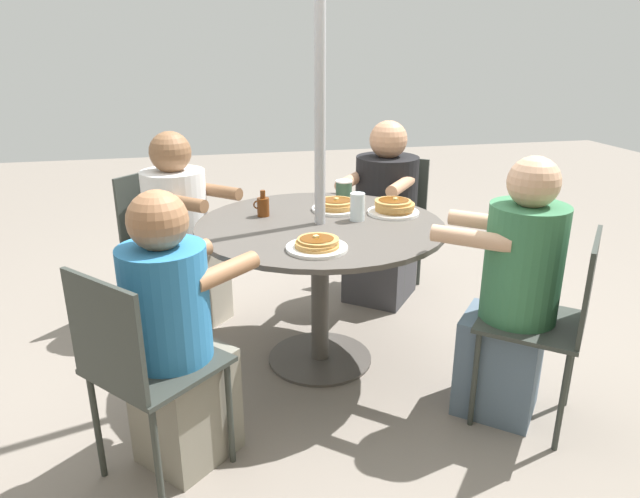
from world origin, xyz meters
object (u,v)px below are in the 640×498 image
at_px(patio_table, 320,249).
at_px(coffee_cup, 344,190).
at_px(patio_chair_south, 160,235).
at_px(pancake_plate_b, 337,206).
at_px(diner_south, 182,239).
at_px(pancake_plate_a, 394,208).
at_px(diner_east, 384,221).
at_px(syrup_bottle, 263,206).
at_px(patio_chair_east, 392,214).
at_px(drinking_glass_a, 357,207).
at_px(pancake_plate_c, 317,245).
at_px(patio_chair_west, 139,363).
at_px(patio_chair_north, 552,316).
at_px(diner_west, 176,343).
at_px(diner_north, 512,301).

bearing_deg(patio_table, coffee_cup, -118.59).
distance_m(patio_chair_south, pancake_plate_b, 1.10).
distance_m(diner_south, pancake_plate_a, 1.23).
relative_size(diner_east, syrup_bottle, 8.58).
xyz_separation_m(patio_chair_east, drinking_glass_a, (0.48, 0.83, 0.30)).
xyz_separation_m(pancake_plate_b, pancake_plate_c, (0.22, 0.56, -0.00)).
bearing_deg(coffee_cup, syrup_bottle, 26.18).
xyz_separation_m(diner_east, patio_chair_west, (1.37, 1.43, 0.00)).
relative_size(patio_chair_south, pancake_plate_a, 3.31).
bearing_deg(diner_south, coffee_cup, 119.79).
height_order(diner_south, syrup_bottle, diner_south).
bearing_deg(patio_chair_north, drinking_glass_a, 82.16).
bearing_deg(patio_chair_south, patio_table, 90.00).
relative_size(diner_east, pancake_plate_b, 4.33).
relative_size(patio_chair_north, diner_east, 0.76).
bearing_deg(patio_chair_east, diner_east, 90.00).
bearing_deg(coffee_cup, drinking_glass_a, 84.64).
bearing_deg(patio_chair_west, diner_west, 90.00).
bearing_deg(diner_south, drinking_glass_a, 97.36).
bearing_deg(patio_table, diner_west, 41.86).
bearing_deg(patio_chair_south, pancake_plate_a, 103.91).
relative_size(pancake_plate_c, coffee_cup, 2.50).
bearing_deg(pancake_plate_a, patio_table, 11.06).
distance_m(diner_east, pancake_plate_a, 0.71).
distance_m(diner_south, drinking_glass_a, 1.09).
xyz_separation_m(diner_north, syrup_bottle, (0.94, -0.77, 0.26)).
bearing_deg(pancake_plate_c, coffee_cup, -112.30).
bearing_deg(diner_north, diner_east, 46.18).
distance_m(patio_chair_east, coffee_cup, 0.68).
bearing_deg(pancake_plate_c, syrup_bottle, -73.65).
relative_size(diner_west, coffee_cup, 10.55).
distance_m(patio_chair_east, drinking_glass_a, 1.01).
relative_size(patio_table, patio_chair_north, 1.39).
xyz_separation_m(diner_south, syrup_bottle, (-0.42, 0.44, 0.29)).
xyz_separation_m(diner_east, coffee_cup, (0.34, 0.30, 0.29)).
xyz_separation_m(patio_chair_north, pancake_plate_b, (0.69, -0.90, 0.26)).
bearing_deg(coffee_cup, diner_east, -138.62).
distance_m(diner_east, syrup_bottle, 1.02).
height_order(diner_north, patio_chair_west, diner_north).
bearing_deg(diner_west, pancake_plate_a, 80.67).
bearing_deg(patio_chair_south, diner_north, 90.97).
relative_size(pancake_plate_b, drinking_glass_a, 1.93).
height_order(patio_chair_north, drinking_glass_a, drinking_glass_a).
bearing_deg(patio_table, patio_chair_south, -42.61).
bearing_deg(coffee_cup, patio_chair_north, 118.10).
bearing_deg(patio_table, diner_south, -42.61).
distance_m(patio_chair_north, patio_chair_south, 2.15).
distance_m(patio_chair_north, pancake_plate_a, 0.92).
xyz_separation_m(patio_chair_north, drinking_glass_a, (0.63, -0.71, 0.30)).
bearing_deg(pancake_plate_b, diner_north, 125.47).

